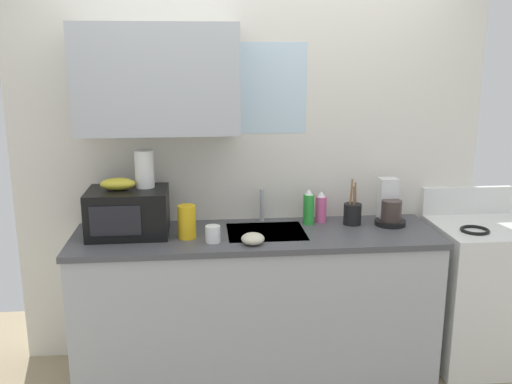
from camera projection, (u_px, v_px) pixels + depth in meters
name	position (u px, v px, depth m)	size (l,w,h in m)	color
kitchen_wall_assembly	(234.00, 148.00, 3.54)	(2.93, 0.42, 2.50)	silver
counter_unit	(256.00, 302.00, 3.47)	(2.16, 0.63, 0.90)	#B2B7BC
sink_faucet	(262.00, 205.00, 3.58)	(0.03, 0.03, 0.21)	#B2B5BA
stove_range	(479.00, 292.00, 3.61)	(0.60, 0.60, 1.08)	white
microwave	(128.00, 212.00, 3.31)	(0.46, 0.35, 0.27)	black
banana_bunch	(118.00, 184.00, 3.27)	(0.20, 0.11, 0.07)	gold
paper_towel_roll	(144.00, 169.00, 3.31)	(0.11, 0.11, 0.22)	white
coffee_maker	(389.00, 207.00, 3.53)	(0.19, 0.21, 0.28)	black
dish_soap_bottle_green	(309.00, 208.00, 3.52)	(0.07, 0.07, 0.22)	green
dish_soap_bottle_pink	(321.00, 208.00, 3.57)	(0.07, 0.07, 0.20)	#E55999
cereal_canister	(187.00, 222.00, 3.26)	(0.10, 0.10, 0.19)	gold
mug_white	(213.00, 234.00, 3.19)	(0.08, 0.08, 0.10)	white
utensil_crock	(352.00, 213.00, 3.52)	(0.11, 0.11, 0.29)	black
small_bowl	(253.00, 239.00, 3.16)	(0.13, 0.13, 0.07)	beige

